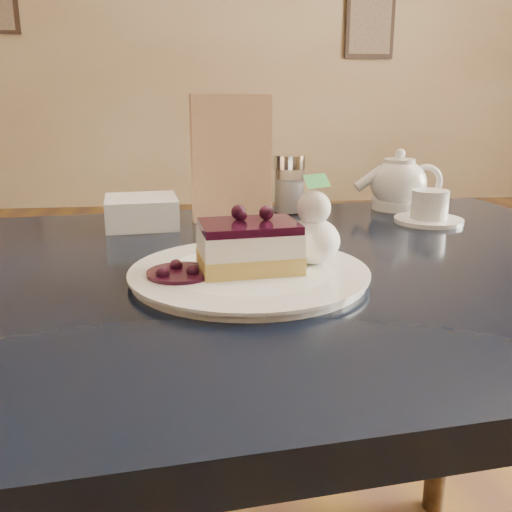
{
  "coord_description": "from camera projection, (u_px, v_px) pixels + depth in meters",
  "views": [
    {
      "loc": [
        0.07,
        -0.39,
        1.01
      ],
      "look_at": [
        0.15,
        0.23,
        0.83
      ],
      "focal_mm": 40.0,
      "sensor_mm": 36.0,
      "label": 1
    }
  ],
  "objects": [
    {
      "name": "main_table",
      "position": [
        242.0,
        322.0,
        0.81
      ],
      "size": [
        1.33,
        0.95,
        0.78
      ],
      "rotation": [
        0.0,
        0.0,
        0.1
      ],
      "color": "black",
      "rests_on": "ground"
    },
    {
      "name": "dessert_plate",
      "position": [
        249.0,
        274.0,
        0.73
      ],
      "size": [
        0.3,
        0.3,
        0.01
      ],
      "primitive_type": "cylinder",
      "color": "white",
      "rests_on": "main_table"
    },
    {
      "name": "cheesecake_slice",
      "position": [
        249.0,
        246.0,
        0.72
      ],
      "size": [
        0.13,
        0.1,
        0.06
      ],
      "rotation": [
        0.0,
        0.0,
        0.1
      ],
      "color": "#E9C861",
      "rests_on": "dessert_plate"
    },
    {
      "name": "whipped_cream",
      "position": [
        313.0,
        241.0,
        0.75
      ],
      "size": [
        0.07,
        0.07,
        0.06
      ],
      "color": "white",
      "rests_on": "dessert_plate"
    },
    {
      "name": "berry_sauce",
      "position": [
        180.0,
        273.0,
        0.71
      ],
      "size": [
        0.08,
        0.08,
        0.01
      ],
      "primitive_type": "cylinder",
      "color": "black",
      "rests_on": "dessert_plate"
    },
    {
      "name": "tea_set",
      "position": [
        404.0,
        189.0,
        1.14
      ],
      "size": [
        0.18,
        0.25,
        0.11
      ],
      "color": "white",
      "rests_on": "main_table"
    },
    {
      "name": "menu_card",
      "position": [
        231.0,
        159.0,
        1.05
      ],
      "size": [
        0.15,
        0.05,
        0.23
      ],
      "primitive_type": "cube",
      "rotation": [
        0.0,
        0.0,
        0.1
      ],
      "color": "beige",
      "rests_on": "main_table"
    },
    {
      "name": "sugar_shaker",
      "position": [
        289.0,
        183.0,
        1.13
      ],
      "size": [
        0.06,
        0.06,
        0.11
      ],
      "color": "white",
      "rests_on": "main_table"
    },
    {
      "name": "napkin_stack",
      "position": [
        142.0,
        212.0,
        1.02
      ],
      "size": [
        0.14,
        0.14,
        0.05
      ],
      "primitive_type": "cube",
      "rotation": [
        0.0,
        0.0,
        0.1
      ],
      "color": "white",
      "rests_on": "main_table"
    }
  ]
}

